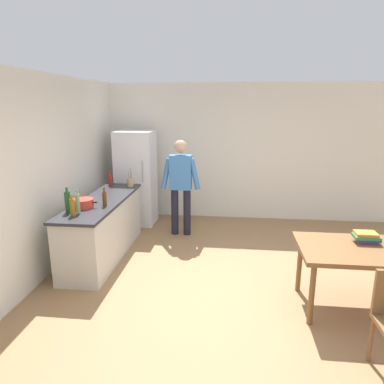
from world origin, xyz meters
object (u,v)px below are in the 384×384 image
(refrigerator, at_px, (136,178))
(person, at_px, (181,181))
(bottle_vinegar_tall, at_px, (78,204))
(utensil_jar, at_px, (130,182))
(cooking_pot, at_px, (83,203))
(bottle_beer_brown, at_px, (105,198))
(bottle_wine_green, at_px, (68,202))
(dining_table, at_px, (363,255))
(book_stack, at_px, (366,237))
(bottle_sauce_red, at_px, (110,180))
(bottle_water_clear, at_px, (130,178))
(bottle_oil_amber, at_px, (73,207))

(refrigerator, xyz_separation_m, person, (0.95, -0.55, 0.08))
(bottle_vinegar_tall, bearing_deg, utensil_jar, 81.55)
(cooking_pot, xyz_separation_m, bottle_beer_brown, (0.26, 0.12, 0.05))
(person, xyz_separation_m, bottle_wine_green, (-1.26, -1.70, 0.07))
(dining_table, relative_size, bottle_vinegar_tall, 4.37)
(dining_table, distance_m, book_stack, 0.24)
(bottle_wine_green, height_order, book_stack, bottle_wine_green)
(bottle_beer_brown, distance_m, bottle_sauce_red, 1.32)
(dining_table, bearing_deg, refrigerator, 140.71)
(cooking_pot, distance_m, bottle_water_clear, 1.48)
(utensil_jar, xyz_separation_m, bottle_water_clear, (-0.04, 0.13, 0.05))
(bottle_oil_amber, relative_size, bottle_vinegar_tall, 0.88)
(dining_table, xyz_separation_m, book_stack, (0.08, 0.18, 0.14))
(bottle_wine_green, bearing_deg, cooking_pot, 65.67)
(dining_table, xyz_separation_m, bottle_wine_green, (-3.61, 0.45, 0.37))
(book_stack, bearing_deg, bottle_oil_amber, 177.84)
(bottle_sauce_red, xyz_separation_m, bottle_oil_amber, (0.11, -1.75, 0.02))
(bottle_beer_brown, height_order, bottle_water_clear, bottle_water_clear)
(refrigerator, bearing_deg, utensil_jar, -83.05)
(refrigerator, bearing_deg, cooking_pot, -95.71)
(refrigerator, xyz_separation_m, bottle_oil_amber, (-0.18, -2.39, 0.12))
(book_stack, bearing_deg, bottle_beer_brown, 169.42)
(person, relative_size, bottle_oil_amber, 6.07)
(refrigerator, relative_size, bottle_wine_green, 5.29)
(person, bearing_deg, bottle_vinegar_tall, -122.34)
(cooking_pot, relative_size, bottle_water_clear, 1.33)
(dining_table, distance_m, bottle_beer_brown, 3.35)
(bottle_beer_brown, bearing_deg, utensil_jar, 88.95)
(dining_table, relative_size, bottle_beer_brown, 5.38)
(dining_table, bearing_deg, bottle_beer_brown, 166.12)
(cooking_pot, xyz_separation_m, bottle_vinegar_tall, (0.05, -0.27, 0.08))
(refrigerator, height_order, bottle_beer_brown, refrigerator)
(person, height_order, bottle_vinegar_tall, person)
(book_stack, bearing_deg, bottle_wine_green, 175.87)
(dining_table, relative_size, utensil_jar, 4.37)
(bottle_beer_brown, relative_size, bottle_sauce_red, 1.08)
(bottle_oil_amber, distance_m, bottle_vinegar_tall, 0.10)
(bottle_wine_green, bearing_deg, bottle_water_clear, 78.08)
(cooking_pot, distance_m, bottle_wine_green, 0.27)
(bottle_wine_green, relative_size, bottle_water_clear, 1.13)
(bottle_sauce_red, height_order, bottle_oil_amber, bottle_oil_amber)
(bottle_oil_amber, bearing_deg, bottle_vinegar_tall, 71.48)
(bottle_wine_green, bearing_deg, bottle_oil_amber, -46.54)
(cooking_pot, bearing_deg, book_stack, -7.94)
(refrigerator, relative_size, bottle_sauce_red, 7.50)
(person, relative_size, utensil_jar, 5.31)
(utensil_jar, xyz_separation_m, book_stack, (3.30, -1.82, -0.17))
(bottle_water_clear, bearing_deg, cooking_pot, -99.78)
(person, relative_size, bottle_water_clear, 5.67)
(bottle_vinegar_tall, bearing_deg, refrigerator, 86.20)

